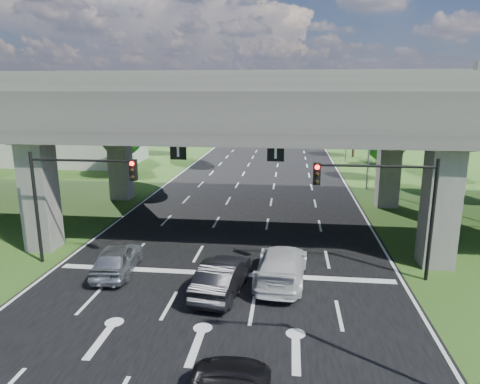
% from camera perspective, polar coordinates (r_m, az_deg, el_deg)
% --- Properties ---
extents(ground, '(160.00, 160.00, 0.00)m').
position_cam_1_polar(ground, '(18.94, -3.99, -15.20)').
color(ground, '#2C4C18').
rests_on(ground, ground).
extents(road, '(18.00, 120.00, 0.03)m').
position_cam_1_polar(road, '(28.02, -0.25, -5.42)').
color(road, black).
rests_on(road, ground).
extents(overpass, '(80.00, 15.00, 10.00)m').
position_cam_1_polar(overpass, '(28.52, 0.22, 11.13)').
color(overpass, '#312F2C').
rests_on(overpass, ground).
extents(warehouse, '(20.00, 10.00, 4.00)m').
position_cam_1_polar(warehouse, '(59.45, -22.95, 5.55)').
color(warehouse, '#9E9E99').
rests_on(warehouse, ground).
extents(signal_right, '(5.76, 0.54, 6.00)m').
position_cam_1_polar(signal_right, '(21.36, 19.00, -0.52)').
color(signal_right, black).
rests_on(signal_right, ground).
extents(signal_left, '(5.76, 0.54, 6.00)m').
position_cam_1_polar(signal_left, '(23.57, -21.38, 0.55)').
color(signal_left, black).
rests_on(signal_left, ground).
extents(streetlight_far, '(3.38, 0.25, 10.00)m').
position_cam_1_polar(streetlight_far, '(41.04, 16.48, 8.39)').
color(streetlight_far, gray).
rests_on(streetlight_far, ground).
extents(streetlight_beyond, '(3.38, 0.25, 10.00)m').
position_cam_1_polar(streetlight_beyond, '(56.84, 13.79, 9.81)').
color(streetlight_beyond, gray).
rests_on(streetlight_beyond, ground).
extents(tree_left_near, '(4.50, 4.50, 7.80)m').
position_cam_1_polar(tree_left_near, '(45.86, -15.50, 7.63)').
color(tree_left_near, black).
rests_on(tree_left_near, ground).
extents(tree_left_mid, '(3.91, 3.90, 6.76)m').
position_cam_1_polar(tree_left_mid, '(54.42, -15.28, 7.80)').
color(tree_left_mid, black).
rests_on(tree_left_mid, ground).
extents(tree_left_far, '(4.80, 4.80, 8.32)m').
position_cam_1_polar(tree_left_far, '(60.64, -8.96, 9.56)').
color(tree_left_far, black).
rests_on(tree_left_far, ground).
extents(tree_right_near, '(4.20, 4.20, 7.28)m').
position_cam_1_polar(tree_right_near, '(45.64, 19.21, 6.95)').
color(tree_right_near, black).
rests_on(tree_right_near, ground).
extents(tree_right_mid, '(3.91, 3.90, 6.76)m').
position_cam_1_polar(tree_right_mid, '(54.11, 20.51, 7.40)').
color(tree_right_mid, black).
rests_on(tree_right_mid, ground).
extents(tree_right_far, '(4.50, 4.50, 7.80)m').
position_cam_1_polar(tree_right_far, '(61.12, 15.12, 8.99)').
color(tree_right_far, black).
rests_on(tree_right_far, ground).
extents(car_silver, '(2.16, 4.56, 1.51)m').
position_cam_1_polar(car_silver, '(22.66, -16.01, -8.56)').
color(car_silver, '#B1B4B9').
rests_on(car_silver, road).
extents(car_dark, '(2.29, 4.96, 1.57)m').
position_cam_1_polar(car_dark, '(19.82, -2.38, -11.17)').
color(car_dark, black).
rests_on(car_dark, road).
extents(car_white, '(2.71, 5.75, 1.62)m').
position_cam_1_polar(car_white, '(21.00, 5.57, -9.69)').
color(car_white, silver).
rests_on(car_white, road).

